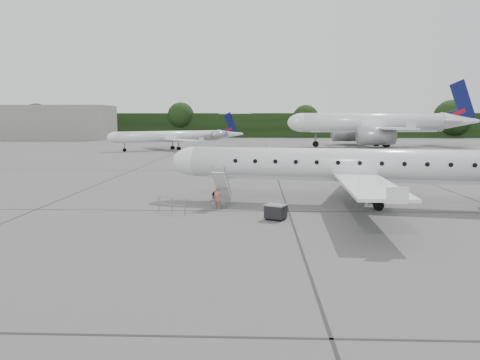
# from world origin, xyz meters

# --- Properties ---
(ground) EXTENTS (320.00, 320.00, 0.00)m
(ground) POSITION_xyz_m (0.00, 0.00, 0.00)
(ground) COLOR #5D5D5A
(ground) RESTS_ON ground
(treeline) EXTENTS (260.00, 4.00, 8.00)m
(treeline) POSITION_xyz_m (0.00, 130.00, 4.00)
(treeline) COLOR black
(treeline) RESTS_ON ground
(terminal_building) EXTENTS (40.00, 14.00, 10.00)m
(terminal_building) POSITION_xyz_m (-70.00, 110.00, 5.00)
(terminal_building) COLOR slate
(terminal_building) RESTS_ON ground
(main_regional_jet) EXTENTS (33.89, 26.96, 7.83)m
(main_regional_jet) POSITION_xyz_m (0.39, 5.72, 3.92)
(main_regional_jet) COLOR silver
(main_regional_jet) RESTS_ON ground
(airstair) EXTENTS (1.22, 2.34, 2.45)m
(airstair) POSITION_xyz_m (-9.17, 5.12, 1.23)
(airstair) COLOR silver
(airstair) RESTS_ON ground
(passenger) EXTENTS (0.64, 0.53, 1.52)m
(passenger) POSITION_xyz_m (-9.39, 3.87, 0.76)
(passenger) COLOR #946150
(passenger) RESTS_ON ground
(safety_railing) EXTENTS (1.91, 1.24, 1.00)m
(safety_railing) POSITION_xyz_m (-12.17, 2.48, 0.50)
(safety_railing) COLOR gray
(safety_railing) RESTS_ON ground
(baggage_cart) EXTENTS (1.42, 1.32, 0.98)m
(baggage_cart) POSITION_xyz_m (-5.65, 0.76, 0.49)
(baggage_cart) COLOR black
(baggage_cart) RESTS_ON ground
(bg_narrowbody) EXTENTS (44.50, 35.03, 14.54)m
(bg_narrowbody) POSITION_xyz_m (18.46, 77.32, 7.27)
(bg_narrowbody) COLOR silver
(bg_narrowbody) RESTS_ON ground
(bg_regional_left) EXTENTS (34.66, 33.04, 7.38)m
(bg_regional_left) POSITION_xyz_m (-23.71, 64.46, 3.69)
(bg_regional_left) COLOR silver
(bg_regional_left) RESTS_ON ground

